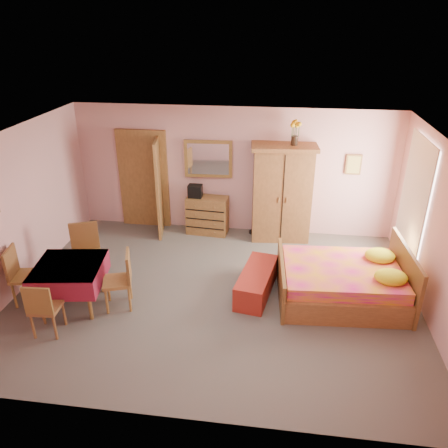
# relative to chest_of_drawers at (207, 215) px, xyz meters

# --- Properties ---
(floor) EXTENTS (6.50, 6.50, 0.00)m
(floor) POSITION_rel_chest_of_drawers_xyz_m (0.51, -2.24, -0.40)
(floor) COLOR slate
(floor) RESTS_ON ground
(ceiling) EXTENTS (6.50, 6.50, 0.00)m
(ceiling) POSITION_rel_chest_of_drawers_xyz_m (0.51, -2.24, 2.20)
(ceiling) COLOR brown
(ceiling) RESTS_ON wall_back
(wall_back) EXTENTS (6.50, 0.10, 2.60)m
(wall_back) POSITION_rel_chest_of_drawers_xyz_m (0.51, 0.26, 0.90)
(wall_back) COLOR #DEA1A1
(wall_back) RESTS_ON floor
(wall_front) EXTENTS (6.50, 0.10, 2.60)m
(wall_front) POSITION_rel_chest_of_drawers_xyz_m (0.51, -4.74, 0.90)
(wall_front) COLOR #DEA1A1
(wall_front) RESTS_ON floor
(wall_left) EXTENTS (0.10, 5.00, 2.60)m
(wall_left) POSITION_rel_chest_of_drawers_xyz_m (-2.74, -2.24, 0.90)
(wall_left) COLOR #DEA1A1
(wall_left) RESTS_ON floor
(wall_right) EXTENTS (0.10, 5.00, 2.60)m
(wall_right) POSITION_rel_chest_of_drawers_xyz_m (3.76, -2.24, 0.90)
(wall_right) COLOR #DEA1A1
(wall_right) RESTS_ON floor
(doorway) EXTENTS (1.06, 0.12, 2.15)m
(doorway) POSITION_rel_chest_of_drawers_xyz_m (-1.39, 0.23, 0.63)
(doorway) COLOR #9E6B35
(doorway) RESTS_ON floor
(window) EXTENTS (0.08, 1.40, 1.95)m
(window) POSITION_rel_chest_of_drawers_xyz_m (3.72, -1.04, 1.05)
(window) COLOR white
(window) RESTS_ON wall_right
(picture_back) EXTENTS (0.30, 0.04, 0.40)m
(picture_back) POSITION_rel_chest_of_drawers_xyz_m (2.86, 0.23, 1.15)
(picture_back) COLOR #D8BF59
(picture_back) RESTS_ON wall_back
(chest_of_drawers) EXTENTS (0.87, 0.49, 0.79)m
(chest_of_drawers) POSITION_rel_chest_of_drawers_xyz_m (0.00, 0.00, 0.00)
(chest_of_drawers) COLOR olive
(chest_of_drawers) RESTS_ON floor
(wall_mirror) EXTENTS (0.98, 0.10, 0.77)m
(wall_mirror) POSITION_rel_chest_of_drawers_xyz_m (0.00, 0.21, 1.15)
(wall_mirror) COLOR silver
(wall_mirror) RESTS_ON wall_back
(stereo) EXTENTS (0.28, 0.21, 0.26)m
(stereo) POSITION_rel_chest_of_drawers_xyz_m (-0.25, -0.00, 0.53)
(stereo) COLOR black
(stereo) RESTS_ON chest_of_drawers
(floor_lamp) EXTENTS (0.25, 0.25, 1.83)m
(floor_lamp) POSITION_rel_chest_of_drawers_xyz_m (0.99, 0.11, 0.52)
(floor_lamp) COLOR black
(floor_lamp) RESTS_ON floor
(wardrobe) EXTENTS (1.30, 0.75, 1.96)m
(wardrobe) POSITION_rel_chest_of_drawers_xyz_m (1.51, -0.03, 0.58)
(wardrobe) COLOR brown
(wardrobe) RESTS_ON floor
(sunflower_vase) EXTENTS (0.20, 0.20, 0.47)m
(sunflower_vase) POSITION_rel_chest_of_drawers_xyz_m (1.69, -0.02, 1.80)
(sunflower_vase) COLOR yellow
(sunflower_vase) RESTS_ON wardrobe
(bed) EXTENTS (2.10, 1.71, 0.93)m
(bed) POSITION_rel_chest_of_drawers_xyz_m (2.53, -2.06, 0.07)
(bed) COLOR #E3168A
(bed) RESTS_ON floor
(bench) EXTENTS (0.67, 1.31, 0.42)m
(bench) POSITION_rel_chest_of_drawers_xyz_m (1.18, -2.11, -0.19)
(bench) COLOR maroon
(bench) RESTS_ON floor
(dining_table) EXTENTS (1.14, 1.14, 0.73)m
(dining_table) POSITION_rel_chest_of_drawers_xyz_m (-1.66, -2.83, -0.03)
(dining_table) COLOR maroon
(dining_table) RESTS_ON floor
(chair_south) EXTENTS (0.42, 0.42, 0.87)m
(chair_south) POSITION_rel_chest_of_drawers_xyz_m (-1.73, -3.50, 0.04)
(chair_south) COLOR #915C31
(chair_south) RESTS_ON floor
(chair_north) EXTENTS (0.60, 0.60, 1.03)m
(chair_north) POSITION_rel_chest_of_drawers_xyz_m (-1.71, -2.16, 0.12)
(chair_north) COLOR #A97839
(chair_north) RESTS_ON floor
(chair_west) EXTENTS (0.51, 0.51, 0.96)m
(chair_west) POSITION_rel_chest_of_drawers_xyz_m (-2.40, -2.83, 0.08)
(chair_west) COLOR #B0803B
(chair_west) RESTS_ON floor
(chair_east) EXTENTS (0.53, 0.53, 0.94)m
(chair_east) POSITION_rel_chest_of_drawers_xyz_m (-0.94, -2.76, 0.07)
(chair_east) COLOR #B07B3B
(chair_east) RESTS_ON floor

